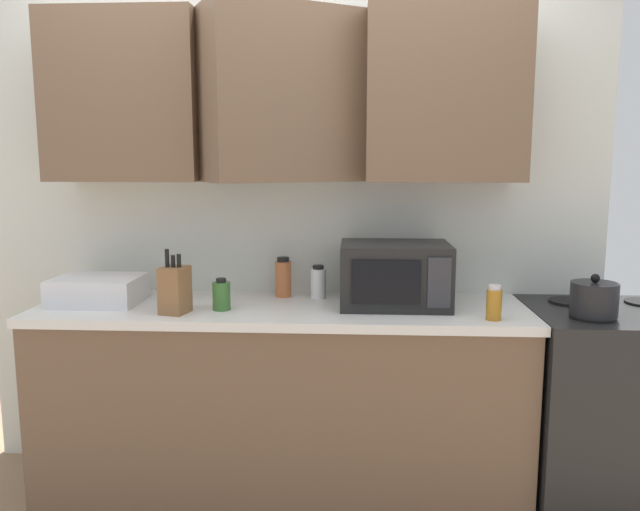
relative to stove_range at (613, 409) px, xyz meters
name	(u,v)px	position (x,y,z in m)	size (l,w,h in m)	color
wall_back_with_cabinets	(286,154)	(-1.48, 0.25, 1.12)	(3.06, 0.62, 2.60)	silver
counter_run	(282,400)	(-1.48, 0.02, 0.00)	(2.19, 0.63, 0.90)	brown
stove_range	(613,409)	(0.00, 0.00, 0.00)	(0.76, 0.64, 0.91)	black
kettle	(594,299)	(-0.17, -0.14, 0.53)	(0.19, 0.19, 0.17)	black
microwave	(395,275)	(-0.97, 0.05, 0.59)	(0.48, 0.37, 0.28)	black
dish_rack	(98,290)	(-2.32, 0.02, 0.51)	(0.38, 0.30, 0.12)	silver
knife_block	(175,289)	(-1.91, -0.15, 0.55)	(0.12, 0.14, 0.28)	brown
bottle_green_oil	(221,295)	(-1.73, -0.08, 0.51)	(0.08, 0.08, 0.14)	#386B2D
bottle_spice_jar	(283,278)	(-1.49, 0.21, 0.54)	(0.08, 0.08, 0.19)	#BC6638
bottle_amber_vinegar	(494,303)	(-0.58, -0.19, 0.52)	(0.06, 0.06, 0.14)	#AD701E
bottle_white_jar	(318,283)	(-1.32, 0.18, 0.52)	(0.07, 0.07, 0.16)	white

